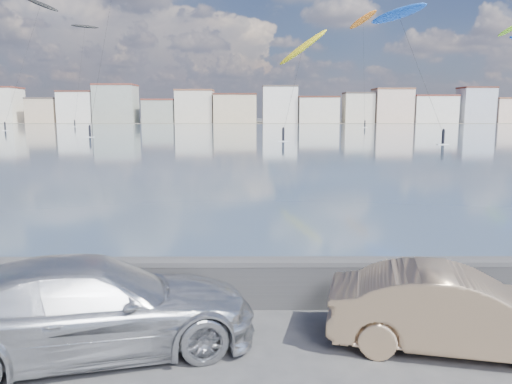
% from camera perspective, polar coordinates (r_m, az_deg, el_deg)
% --- Properties ---
extents(ground, '(700.00, 700.00, 0.00)m').
position_cam_1_polar(ground, '(8.18, -7.33, -20.04)').
color(ground, '#333335').
rests_on(ground, ground).
extents(bay_water, '(500.00, 177.00, 0.00)m').
position_cam_1_polar(bay_water, '(98.68, -0.83, 6.76)').
color(bay_water, '#344D5A').
rests_on(bay_water, ground).
extents(far_shore_strip, '(500.00, 60.00, 0.00)m').
position_cam_1_polar(far_shore_strip, '(207.13, -0.55, 7.97)').
color(far_shore_strip, '#4C473D').
rests_on(far_shore_strip, ground).
extents(seawall, '(400.00, 0.36, 1.08)m').
position_cam_1_polar(seawall, '(10.41, -5.56, -9.99)').
color(seawall, '#28282B').
rests_on(seawall, ground).
extents(far_buildings, '(240.79, 13.26, 14.60)m').
position_cam_1_polar(far_buildings, '(193.10, -0.17, 9.68)').
color(far_buildings, beige).
rests_on(far_buildings, ground).
extents(car_silver, '(5.87, 3.62, 1.59)m').
position_cam_1_polar(car_silver, '(8.91, -18.33, -12.31)').
color(car_silver, silver).
rests_on(car_silver, ground).
extents(car_champagne, '(4.41, 2.34, 1.38)m').
position_cam_1_polar(car_champagne, '(9.21, 21.78, -12.48)').
color(car_champagne, tan).
rests_on(car_champagne, ground).
extents(kitesurfer_0, '(7.66, 9.51, 16.54)m').
position_cam_1_polar(kitesurfer_0, '(76.70, 5.33, 15.98)').
color(kitesurfer_0, yellow).
rests_on(kitesurfer_0, ground).
extents(kitesurfer_6, '(8.17, 14.42, 29.84)m').
position_cam_1_polar(kitesurfer_6, '(162.91, -18.98, 17.26)').
color(kitesurfer_6, black).
rests_on(kitesurfer_6, ground).
extents(kitesurfer_9, '(7.52, 17.62, 32.42)m').
position_cam_1_polar(kitesurfer_9, '(182.04, 27.09, 16.07)').
color(kitesurfer_9, '#8CD826').
rests_on(kitesurfer_9, ground).
extents(kitesurfer_12, '(8.26, 19.17, 20.05)m').
position_cam_1_polar(kitesurfer_12, '(81.26, 15.98, 18.85)').
color(kitesurfer_12, blue).
rests_on(kitesurfer_12, ground).
extents(kitesurfer_18, '(8.65, 16.62, 32.13)m').
position_cam_1_polar(kitesurfer_18, '(138.23, -23.43, 18.94)').
color(kitesurfer_18, black).
rests_on(kitesurfer_18, ground).
extents(kitesurfer_19, '(8.28, 14.44, 32.54)m').
position_cam_1_polar(kitesurfer_19, '(149.52, 12.14, 18.54)').
color(kitesurfer_19, orange).
rests_on(kitesurfer_19, ground).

